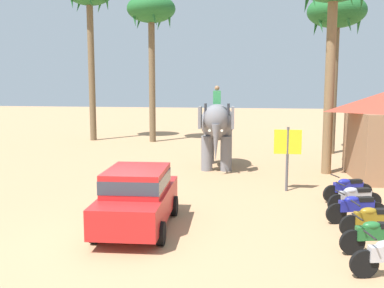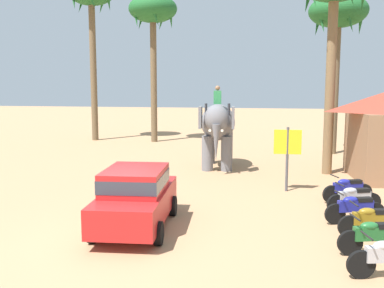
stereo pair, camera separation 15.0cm
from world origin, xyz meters
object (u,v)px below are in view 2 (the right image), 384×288
Objects in this scene: elephant_with_mahout at (218,126)px; motorcycle_far_in_row at (354,198)px; motorcycle_end_of_row at (348,189)px; signboard_yellow at (287,146)px; motorcycle_second_in_row at (375,236)px; motorcycle_mid_row at (372,220)px; palm_tree_near_hut at (153,14)px; palm_tree_left_of_road at (338,16)px; motorcycle_fourth_in_row at (355,208)px; car_sedan_foreground at (136,196)px.

elephant_with_mahout reaches higher than motorcycle_far_in_row.
motorcycle_end_of_row is 0.72× the size of signboard_yellow.
motorcycle_mid_row is (0.21, 1.22, 0.00)m from motorcycle_second_in_row.
motorcycle_far_in_row is 0.18× the size of palm_tree_near_hut.
motorcycle_far_in_row is at bearing -52.35° from signboard_yellow.
motorcycle_fourth_in_row is at bearing -95.35° from palm_tree_left_of_road.
palm_tree_near_hut is at bearing 162.85° from palm_tree_left_of_road.
palm_tree_left_of_road is at bearing 41.75° from elephant_with_mahout.
motorcycle_second_in_row is 0.99× the size of motorcycle_mid_row.
palm_tree_near_hut reaches higher than elephant_with_mahout.
signboard_yellow is (-1.97, 1.26, 1.22)m from motorcycle_end_of_row.
palm_tree_near_hut is at bearing 122.45° from signboard_yellow.
palm_tree_near_hut reaches higher than motorcycle_fourth_in_row.
car_sedan_foreground is 0.48× the size of palm_tree_left_of_road.
motorcycle_second_in_row is at bearing -99.64° from motorcycle_mid_row.
signboard_yellow reaches higher than motorcycle_mid_row.
motorcycle_far_in_row is 3.41m from signboard_yellow.
motorcycle_far_in_row is (0.19, 1.14, 0.00)m from motorcycle_fourth_in_row.
signboard_yellow is (-3.00, -9.52, -5.92)m from palm_tree_left_of_road.
signboard_yellow is at bearing 115.65° from motorcycle_fourth_in_row.
car_sedan_foreground reaches higher than motorcycle_fourth_in_row.
motorcycle_far_in_row is at bearing -56.66° from palm_tree_near_hut.
motorcycle_end_of_row is (0.21, 4.80, 0.00)m from motorcycle_second_in_row.
motorcycle_far_in_row is at bearing -91.01° from motorcycle_end_of_row.
motorcycle_mid_row is (4.98, -9.00, -1.53)m from elephant_with_mahout.
motorcycle_fourth_in_row is at bearing -94.94° from motorcycle_end_of_row.
palm_tree_near_hut is 11.82m from palm_tree_left_of_road.
signboard_yellow is (4.33, 5.07, 0.76)m from car_sedan_foreground.
motorcycle_second_in_row is 0.18× the size of palm_tree_near_hut.
elephant_with_mahout is at bearing 81.90° from car_sedan_foreground.
motorcycle_fourth_in_row is 1.16m from motorcycle_far_in_row.
motorcycle_second_in_row is 1.03× the size of motorcycle_far_in_row.
motorcycle_far_in_row is 14.04m from palm_tree_left_of_road.
motorcycle_fourth_in_row is at bearing -99.22° from motorcycle_far_in_row.
elephant_with_mahout is 10.40m from motorcycle_mid_row.
elephant_with_mahout is 5.15m from signboard_yellow.
motorcycle_fourth_in_row is at bearing -58.63° from elephant_with_mahout.
elephant_with_mahout is at bearing 132.57° from motorcycle_end_of_row.
motorcycle_mid_row is 2.31m from motorcycle_far_in_row.
motorcycle_second_in_row is at bearing -62.26° from palm_tree_near_hut.
car_sedan_foreground reaches higher than motorcycle_mid_row.
motorcycle_far_in_row is at bearing 80.78° from motorcycle_fourth_in_row.
elephant_with_mahout is at bearing 115.02° from motorcycle_second_in_row.
palm_tree_near_hut reaches higher than motorcycle_mid_row.
car_sedan_foreground is 6.71m from signboard_yellow.
signboard_yellow is at bearing 106.17° from motorcycle_second_in_row.
palm_tree_left_of_road is at bearing 85.45° from motorcycle_second_in_row.
motorcycle_mid_row is 1.02× the size of motorcycle_fourth_in_row.
palm_tree_left_of_road is (1.05, 12.05, 7.14)m from motorcycle_far_in_row.
motorcycle_second_in_row is at bearing -9.28° from car_sedan_foreground.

